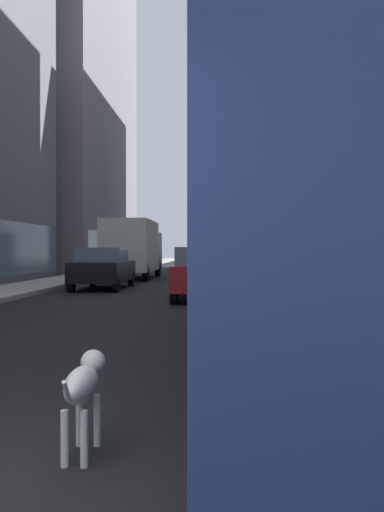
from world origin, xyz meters
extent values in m
plane|color=black|center=(0.00, 35.00, 0.00)|extent=(120.00, 120.00, 0.00)
cube|color=#ADA89E|center=(-5.70, 35.00, 0.07)|extent=(2.40, 110.00, 0.15)
cube|color=gray|center=(5.70, 35.00, 0.07)|extent=(2.40, 110.00, 0.15)
cube|color=slate|center=(-7.37, 20.22, 1.60)|extent=(0.08, 13.86, 2.40)
cube|color=slate|center=(-11.90, 40.66, 18.09)|extent=(11.26, 21.74, 36.18)
cube|color=slate|center=(-6.29, 40.66, 1.60)|extent=(0.08, 19.57, 2.40)
cube|color=slate|center=(6.47, 21.73, 1.60)|extent=(0.08, 12.67, 2.40)
cube|color=#4C515B|center=(11.90, 39.52, 10.39)|extent=(11.78, 17.90, 20.78)
cube|color=slate|center=(6.03, 39.52, 1.60)|extent=(0.08, 16.11, 2.40)
cube|color=#33478C|center=(2.80, 5.55, 1.67)|extent=(2.55, 11.50, 2.75)
cube|color=slate|center=(2.80, 5.55, 2.17)|extent=(2.57, 11.04, 0.90)
cube|color=black|center=(2.80, 11.25, 0.55)|extent=(2.55, 0.16, 0.44)
cylinder|color=black|center=(1.67, 9.10, 0.50)|extent=(0.30, 1.00, 1.00)
cylinder|color=black|center=(3.92, 9.10, 0.50)|extent=(0.30, 1.00, 1.00)
cylinder|color=black|center=(1.67, 1.40, 0.50)|extent=(0.30, 1.00, 1.00)
cube|color=silver|center=(1.34, 10.70, 2.50)|extent=(0.08, 0.24, 0.40)
cube|color=black|center=(-2.80, 18.87, 0.70)|extent=(1.87, 4.40, 0.75)
cube|color=slate|center=(-2.80, 18.65, 1.35)|extent=(1.72, 1.98, 0.55)
cylinder|color=black|center=(-3.62, 20.66, 0.32)|extent=(0.22, 0.64, 0.64)
cylinder|color=black|center=(-1.98, 20.66, 0.32)|extent=(0.22, 0.64, 0.64)
cylinder|color=black|center=(-3.62, 17.08, 0.32)|extent=(0.22, 0.64, 0.64)
cylinder|color=black|center=(-1.98, 17.08, 0.32)|extent=(0.22, 0.64, 0.64)
cube|color=red|center=(1.20, 14.70, 0.70)|extent=(1.71, 4.50, 0.75)
cube|color=slate|center=(1.20, 14.48, 1.35)|extent=(1.57, 2.02, 0.55)
cylinder|color=black|center=(0.46, 16.54, 0.32)|extent=(0.22, 0.64, 0.64)
cylinder|color=black|center=(1.94, 16.54, 0.32)|extent=(0.22, 0.64, 0.64)
cylinder|color=black|center=(0.46, 12.87, 0.32)|extent=(0.22, 0.64, 0.64)
cylinder|color=black|center=(1.94, 12.87, 0.32)|extent=(0.22, 0.64, 0.64)
cube|color=#4C6BB7|center=(1.20, 39.54, 0.70)|extent=(1.87, 4.11, 0.75)
cube|color=slate|center=(1.20, 39.34, 1.35)|extent=(1.72, 1.85, 0.55)
cylinder|color=black|center=(0.38, 41.18, 0.32)|extent=(0.22, 0.64, 0.64)
cylinder|color=black|center=(2.02, 41.18, 0.32)|extent=(0.22, 0.64, 0.64)
cylinder|color=black|center=(0.38, 37.90, 0.32)|extent=(0.22, 0.64, 0.64)
cylinder|color=black|center=(2.02, 37.90, 0.32)|extent=(0.22, 0.64, 0.64)
cube|color=#19519E|center=(-2.80, 29.49, 1.50)|extent=(2.30, 2.00, 2.10)
cube|color=silver|center=(-2.80, 25.74, 1.75)|extent=(2.30, 5.50, 2.60)
cylinder|color=black|center=(-3.81, 29.49, 0.45)|extent=(0.28, 0.90, 0.90)
cylinder|color=black|center=(-1.79, 29.49, 0.45)|extent=(0.28, 0.90, 0.90)
cylinder|color=black|center=(-3.81, 23.99, 0.45)|extent=(0.28, 0.90, 0.90)
cylinder|color=black|center=(-1.79, 23.99, 0.45)|extent=(0.28, 0.90, 0.90)
ellipsoid|color=white|center=(0.65, 1.45, 0.53)|extent=(0.22, 0.60, 0.26)
sphere|color=white|center=(0.65, 1.83, 0.62)|extent=(0.20, 0.20, 0.20)
sphere|color=black|center=(0.59, 1.85, 0.64)|extent=(0.07, 0.07, 0.07)
sphere|color=black|center=(0.71, 1.85, 0.64)|extent=(0.07, 0.07, 0.07)
cylinder|color=white|center=(0.65, 1.05, 0.58)|extent=(0.03, 0.16, 0.19)
cylinder|color=white|center=(0.58, 1.66, 0.20)|extent=(0.06, 0.06, 0.40)
cylinder|color=white|center=(0.72, 1.66, 0.20)|extent=(0.06, 0.06, 0.40)
cylinder|color=white|center=(0.58, 1.24, 0.20)|extent=(0.06, 0.06, 0.40)
cylinder|color=white|center=(0.72, 1.24, 0.20)|extent=(0.06, 0.06, 0.40)
sphere|color=black|center=(0.70, 1.55, 0.57)|extent=(0.04, 0.04, 0.04)
sphere|color=black|center=(0.59, 1.37, 0.55)|extent=(0.04, 0.04, 0.04)
sphere|color=black|center=(0.67, 1.27, 0.59)|extent=(0.04, 0.04, 0.04)
camera|label=1|loc=(1.65, -2.57, 1.53)|focal=38.60mm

